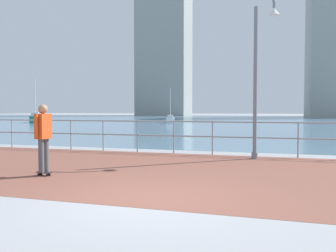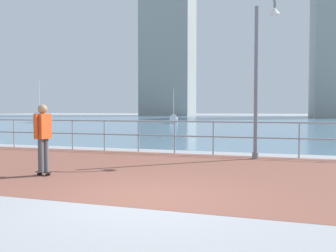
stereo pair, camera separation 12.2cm
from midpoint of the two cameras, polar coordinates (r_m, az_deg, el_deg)
ground at (r=45.93m, az=14.89°, el=0.54°), size 220.00×220.00×0.00m
brick_paving at (r=9.15m, az=3.54°, el=-7.21°), size 28.00×7.08×0.01m
harbor_water at (r=57.35m, az=15.44°, el=0.92°), size 180.00×88.00×0.00m
waterfront_railing at (r=12.51m, az=7.50°, el=-0.89°), size 25.25×0.06×1.17m
lamppost at (r=11.78m, az=14.93°, el=9.44°), size 0.82×0.36×5.39m
skateboarder at (r=8.94m, az=-18.90°, el=-1.06°), size 0.41×0.56×1.69m
sailboat_gray at (r=42.79m, az=0.98°, el=1.01°), size 1.66×3.09×4.14m
sailboat_blue at (r=46.70m, az=-19.71°, el=1.14°), size 3.14×3.84×5.39m
tower_glass at (r=103.57m, az=0.03°, el=14.66°), size 13.98×10.08×48.18m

